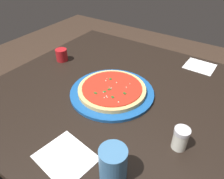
% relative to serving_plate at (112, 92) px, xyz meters
% --- Properties ---
extents(restaurant_table, '(1.04, 0.96, 0.75)m').
position_rel_serving_plate_xyz_m(restaurant_table, '(0.03, 0.02, -0.13)').
color(restaurant_table, black).
rests_on(restaurant_table, ground_plane).
extents(serving_plate, '(0.33, 0.33, 0.01)m').
position_rel_serving_plate_xyz_m(serving_plate, '(0.00, 0.00, 0.00)').
color(serving_plate, '#195199').
rests_on(serving_plate, restaurant_table).
extents(pizza, '(0.27, 0.27, 0.02)m').
position_rel_serving_plate_xyz_m(pizza, '(0.00, -0.00, 0.02)').
color(pizza, '#DBB26B').
rests_on(pizza, serving_plate).
extents(cup_tall_drink, '(0.07, 0.07, 0.10)m').
position_rel_serving_plate_xyz_m(cup_tall_drink, '(0.20, -0.30, 0.05)').
color(cup_tall_drink, teal).
rests_on(cup_tall_drink, restaurant_table).
extents(cup_small_sauce, '(0.06, 0.06, 0.06)m').
position_rel_serving_plate_xyz_m(cup_small_sauce, '(-0.36, 0.09, 0.02)').
color(cup_small_sauce, '#B2191E').
rests_on(cup_small_sauce, restaurant_table).
extents(napkin_folded_right, '(0.14, 0.13, 0.00)m').
position_rel_serving_plate_xyz_m(napkin_folded_right, '(0.23, 0.41, -0.01)').
color(napkin_folded_right, white).
rests_on(napkin_folded_right, restaurant_table).
extents(napkin_loose_left, '(0.18, 0.15, 0.00)m').
position_rel_serving_plate_xyz_m(napkin_loose_left, '(0.06, -0.32, -0.01)').
color(napkin_loose_left, white).
rests_on(napkin_loose_left, restaurant_table).
extents(parmesan_shaker, '(0.05, 0.05, 0.07)m').
position_rel_serving_plate_xyz_m(parmesan_shaker, '(0.31, -0.11, 0.03)').
color(parmesan_shaker, silver).
rests_on(parmesan_shaker, restaurant_table).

